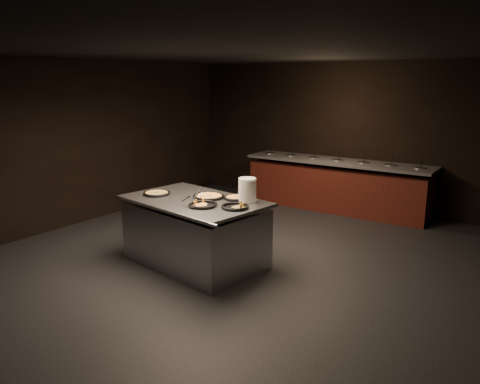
{
  "coord_description": "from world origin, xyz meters",
  "views": [
    {
      "loc": [
        3.53,
        -5.01,
        2.52
      ],
      "look_at": [
        -0.09,
        0.3,
        0.99
      ],
      "focal_mm": 35.0,
      "sensor_mm": 36.0,
      "label": 1
    }
  ],
  "objects_px": {
    "serving_counter": "(195,233)",
    "pan_veggie_whole": "(157,193)",
    "pan_cheese_whole": "(209,196)",
    "plate_stack": "(247,190)"
  },
  "relations": [
    {
      "from": "pan_cheese_whole",
      "to": "plate_stack",
      "type": "bearing_deg",
      "value": 13.48
    },
    {
      "from": "serving_counter",
      "to": "pan_veggie_whole",
      "type": "relative_size",
      "value": 5.49
    },
    {
      "from": "plate_stack",
      "to": "pan_veggie_whole",
      "type": "height_order",
      "value": "plate_stack"
    },
    {
      "from": "serving_counter",
      "to": "pan_veggie_whole",
      "type": "bearing_deg",
      "value": -163.07
    },
    {
      "from": "pan_cheese_whole",
      "to": "serving_counter",
      "type": "bearing_deg",
      "value": -119.06
    },
    {
      "from": "serving_counter",
      "to": "pan_cheese_whole",
      "type": "xyz_separation_m",
      "value": [
        0.1,
        0.19,
        0.51
      ]
    },
    {
      "from": "pan_cheese_whole",
      "to": "pan_veggie_whole",
      "type": "bearing_deg",
      "value": -159.3
    },
    {
      "from": "serving_counter",
      "to": "pan_veggie_whole",
      "type": "distance_m",
      "value": 0.81
    },
    {
      "from": "pan_veggie_whole",
      "to": "plate_stack",
      "type": "bearing_deg",
      "value": 17.63
    },
    {
      "from": "serving_counter",
      "to": "plate_stack",
      "type": "height_order",
      "value": "plate_stack"
    }
  ]
}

